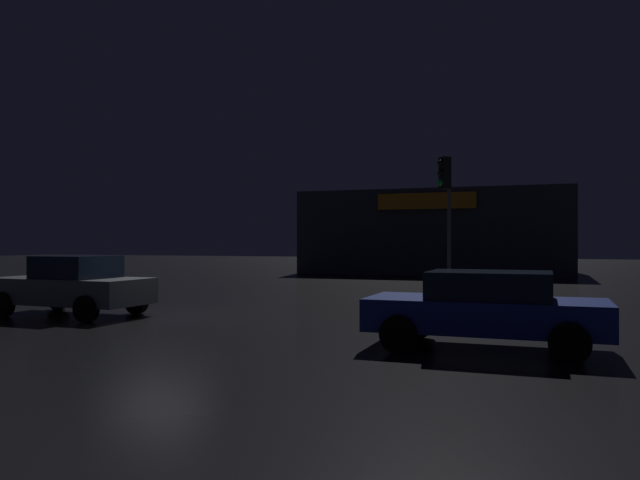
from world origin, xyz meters
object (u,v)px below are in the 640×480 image
(store_building, at_px, (438,233))
(car_far, at_px, (486,308))
(car_crossing, at_px, (72,286))
(traffic_signal_opposite, at_px, (446,194))

(store_building, height_order, car_far, store_building)
(car_far, bearing_deg, store_building, 100.64)
(store_building, height_order, car_crossing, store_building)
(traffic_signal_opposite, height_order, car_far, traffic_signal_opposite)
(car_far, height_order, car_crossing, car_crossing)
(store_building, distance_m, car_far, 27.97)
(traffic_signal_opposite, distance_m, car_crossing, 11.11)
(traffic_signal_opposite, relative_size, car_far, 1.10)
(store_building, xyz_separation_m, car_far, (5.15, -27.44, -1.74))
(car_crossing, bearing_deg, car_far, -8.58)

